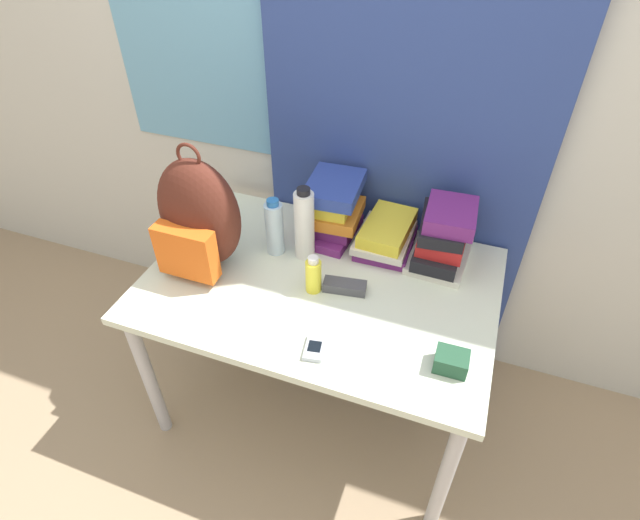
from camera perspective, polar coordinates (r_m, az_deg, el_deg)
ground_plane at (r=2.14m, az=-4.26°, el=-24.04°), size 12.00×12.00×0.00m
wall_back at (r=1.93m, az=5.37°, el=19.65°), size 6.00×0.06×2.50m
curtain_blue at (r=1.84m, az=9.91°, el=18.28°), size 1.06×0.04×2.50m
desk at (r=1.85m, az=0.00°, el=-4.20°), size 1.24×0.84×0.71m
backpack at (r=1.80m, az=-13.75°, el=4.73°), size 0.31×0.24×0.49m
book_stack_left at (r=1.94m, az=1.45°, el=5.87°), size 0.23×0.27×0.25m
book_stack_center at (r=1.93m, az=7.58°, el=2.80°), size 0.21×0.28×0.12m
book_stack_right at (r=1.87m, az=13.90°, el=2.69°), size 0.22×0.29×0.24m
water_bottle at (r=1.87m, az=-5.23°, el=3.71°), size 0.07×0.07×0.23m
sports_bottle at (r=1.82m, az=-1.80°, el=4.06°), size 0.07×0.07×0.30m
sunscreen_bottle at (r=1.72m, az=-0.76°, el=-1.73°), size 0.06×0.06×0.15m
cell_phone at (r=1.57m, az=-0.62°, el=-10.03°), size 0.07×0.11×0.02m
sunglasses_case at (r=1.75m, az=2.84°, el=-3.03°), size 0.16×0.08×0.04m
camera_pouch at (r=1.56m, az=14.78°, el=-11.13°), size 0.10×0.08×0.06m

